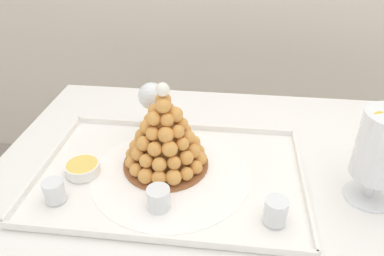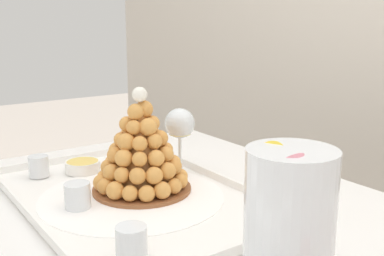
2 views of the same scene
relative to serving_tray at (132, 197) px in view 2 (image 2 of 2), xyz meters
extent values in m
cylinder|color=brown|center=(-0.39, 0.40, -0.40)|extent=(0.04, 0.04, 0.74)
cube|color=brown|center=(0.24, 0.01, -0.02)|extent=(1.37, 0.89, 0.02)
cube|color=white|center=(0.24, 0.01, -0.01)|extent=(1.43, 0.95, 0.00)
cube|color=white|center=(0.24, 0.49, -0.15)|extent=(1.43, 0.01, 0.29)
cube|color=white|center=(-0.48, 0.01, -0.15)|extent=(0.01, 0.95, 0.29)
cube|color=white|center=(0.00, 0.00, 0.00)|extent=(0.66, 0.44, 0.01)
cube|color=white|center=(0.00, -0.22, 0.01)|extent=(0.66, 0.01, 0.02)
cube|color=white|center=(0.00, 0.22, 0.01)|extent=(0.66, 0.01, 0.02)
cube|color=white|center=(-0.33, 0.00, 0.01)|extent=(0.01, 0.44, 0.02)
cube|color=white|center=(0.33, 0.00, 0.01)|extent=(0.01, 0.44, 0.02)
cylinder|color=white|center=(0.00, 0.00, 0.00)|extent=(0.40, 0.40, 0.00)
cylinder|color=brown|center=(-0.02, 0.03, 0.01)|extent=(0.22, 0.22, 0.01)
cone|color=#BB7738|center=(-0.02, 0.03, 0.10)|extent=(0.15, 0.15, 0.19)
sphere|color=gold|center=(0.07, 0.03, 0.03)|extent=(0.04, 0.04, 0.04)
sphere|color=gold|center=(0.06, 0.07, 0.03)|extent=(0.03, 0.03, 0.03)
sphere|color=gold|center=(0.04, 0.10, 0.03)|extent=(0.03, 0.03, 0.03)
sphere|color=#DF9948|center=(0.02, 0.12, 0.03)|extent=(0.03, 0.03, 0.03)
sphere|color=gold|center=(-0.02, 0.12, 0.03)|extent=(0.03, 0.03, 0.03)
sphere|color=#DE9848|center=(-0.05, 0.12, 0.03)|extent=(0.04, 0.04, 0.04)
sphere|color=gold|center=(-0.08, 0.10, 0.03)|extent=(0.03, 0.03, 0.03)
sphere|color=gold|center=(-0.10, 0.07, 0.03)|extent=(0.03, 0.03, 0.03)
sphere|color=#DE9848|center=(-0.11, 0.03, 0.03)|extent=(0.04, 0.04, 0.04)
sphere|color=#DD9747|center=(-0.10, 0.00, 0.03)|extent=(0.03, 0.03, 0.03)
sphere|color=#DD9747|center=(-0.08, -0.03, 0.03)|extent=(0.03, 0.03, 0.03)
sphere|color=gold|center=(-0.05, -0.05, 0.03)|extent=(0.04, 0.04, 0.04)
sphere|color=gold|center=(-0.02, -0.05, 0.03)|extent=(0.04, 0.04, 0.04)
sphere|color=#DD9747|center=(0.02, -0.05, 0.03)|extent=(0.04, 0.04, 0.04)
sphere|color=gold|center=(0.04, -0.03, 0.03)|extent=(0.03, 0.03, 0.03)
sphere|color=gold|center=(0.06, 0.00, 0.03)|extent=(0.04, 0.04, 0.04)
sphere|color=gold|center=(0.05, 0.06, 0.06)|extent=(0.04, 0.04, 0.04)
sphere|color=#D89143|center=(0.03, 0.09, 0.06)|extent=(0.04, 0.04, 0.04)
sphere|color=#DE9848|center=(0.00, 0.11, 0.06)|extent=(0.04, 0.04, 0.04)
sphere|color=#D89143|center=(-0.04, 0.11, 0.06)|extent=(0.04, 0.04, 0.04)
sphere|color=#DF9948|center=(-0.07, 0.09, 0.06)|extent=(0.04, 0.04, 0.04)
sphere|color=gold|center=(-0.09, 0.06, 0.06)|extent=(0.04, 0.04, 0.04)
sphere|color=gold|center=(-0.09, 0.03, 0.06)|extent=(0.04, 0.04, 0.04)
sphere|color=gold|center=(-0.08, -0.01, 0.06)|extent=(0.03, 0.03, 0.03)
sphere|color=#DF9949|center=(-0.05, -0.03, 0.06)|extent=(0.03, 0.03, 0.03)
sphere|color=#DF9A49|center=(-0.02, -0.04, 0.06)|extent=(0.04, 0.04, 0.04)
sphere|color=gold|center=(0.01, -0.03, 0.06)|extent=(0.03, 0.03, 0.03)
sphere|color=gold|center=(0.04, -0.01, 0.06)|extent=(0.04, 0.04, 0.04)
sphere|color=gold|center=(0.05, 0.03, 0.06)|extent=(0.04, 0.04, 0.04)
sphere|color=#DE9948|center=(0.03, 0.07, 0.09)|extent=(0.03, 0.03, 0.03)
sphere|color=gold|center=(0.00, 0.09, 0.09)|extent=(0.03, 0.03, 0.03)
sphere|color=gold|center=(-0.04, 0.09, 0.09)|extent=(0.04, 0.04, 0.04)
sphere|color=#DD9747|center=(-0.07, 0.07, 0.09)|extent=(0.03, 0.03, 0.03)
sphere|color=#D89143|center=(-0.08, 0.03, 0.09)|extent=(0.03, 0.03, 0.03)
sphere|color=#DE9848|center=(-0.06, 0.00, 0.09)|extent=(0.04, 0.04, 0.04)
sphere|color=gold|center=(-0.03, -0.02, 0.09)|extent=(0.04, 0.04, 0.04)
sphere|color=#DE9848|center=(0.00, -0.02, 0.09)|extent=(0.04, 0.04, 0.04)
sphere|color=gold|center=(0.03, 0.00, 0.09)|extent=(0.03, 0.03, 0.03)
sphere|color=#DD9747|center=(0.04, 0.04, 0.09)|extent=(0.04, 0.04, 0.04)
sphere|color=#D99143|center=(0.00, 0.07, 0.12)|extent=(0.04, 0.04, 0.04)
sphere|color=gold|center=(-0.03, 0.08, 0.12)|extent=(0.03, 0.03, 0.03)
sphere|color=gold|center=(-0.06, 0.06, 0.12)|extent=(0.04, 0.04, 0.04)
sphere|color=gold|center=(-0.06, 0.02, 0.12)|extent=(0.04, 0.04, 0.04)
sphere|color=gold|center=(-0.04, 0.00, 0.12)|extent=(0.03, 0.03, 0.03)
sphere|color=gold|center=(-0.01, -0.01, 0.12)|extent=(0.04, 0.04, 0.04)
sphere|color=gold|center=(0.02, 0.01, 0.12)|extent=(0.03, 0.03, 0.03)
sphere|color=gold|center=(0.02, 0.05, 0.12)|extent=(0.03, 0.03, 0.03)
sphere|color=gold|center=(-0.01, 0.06, 0.16)|extent=(0.03, 0.03, 0.03)
sphere|color=gold|center=(-0.04, 0.05, 0.16)|extent=(0.04, 0.04, 0.04)
sphere|color=#DE9747|center=(-0.04, 0.02, 0.16)|extent=(0.03, 0.03, 0.03)
sphere|color=#D89143|center=(-0.01, 0.01, 0.15)|extent=(0.03, 0.03, 0.03)
sphere|color=#DD9747|center=(0.01, 0.04, 0.15)|extent=(0.04, 0.04, 0.04)
sphere|color=#D89143|center=(-0.02, 0.05, 0.19)|extent=(0.04, 0.04, 0.04)
sphere|color=gold|center=(-0.02, 0.02, 0.19)|extent=(0.04, 0.04, 0.04)
sphere|color=white|center=(-0.02, 0.03, 0.22)|extent=(0.03, 0.03, 0.03)
cylinder|color=silver|center=(-0.25, -0.12, 0.03)|extent=(0.05, 0.05, 0.05)
cylinder|color=#F4EAC6|center=(-0.25, -0.12, 0.01)|extent=(0.04, 0.04, 0.02)
cylinder|color=white|center=(-0.25, -0.12, 0.03)|extent=(0.04, 0.04, 0.02)
sphere|color=brown|center=(-0.25, -0.12, 0.04)|extent=(0.01, 0.01, 0.01)
cylinder|color=silver|center=(-0.01, -0.12, 0.03)|extent=(0.05, 0.05, 0.05)
cylinder|color=#F4EAC6|center=(-0.01, -0.12, 0.01)|extent=(0.05, 0.05, 0.02)
cylinder|color=white|center=(-0.01, -0.12, 0.03)|extent=(0.05, 0.05, 0.02)
sphere|color=brown|center=(-0.01, -0.12, 0.04)|extent=(0.01, 0.01, 0.01)
cylinder|color=silver|center=(0.25, -0.13, 0.03)|extent=(0.05, 0.05, 0.06)
cylinder|color=#F4EAC6|center=(0.25, -0.13, 0.02)|extent=(0.05, 0.05, 0.02)
cylinder|color=white|center=(0.25, -0.13, 0.04)|extent=(0.05, 0.05, 0.02)
sphere|color=brown|center=(0.25, -0.14, 0.05)|extent=(0.01, 0.01, 0.01)
cylinder|color=white|center=(-0.22, -0.02, 0.02)|extent=(0.09, 0.09, 0.03)
cylinder|color=#F2CC59|center=(-0.22, -0.02, 0.03)|extent=(0.08, 0.08, 0.00)
cylinder|color=white|center=(0.48, -0.02, 0.14)|extent=(0.12, 0.12, 0.16)
cylinder|color=yellow|center=(0.46, -0.01, 0.08)|extent=(0.05, 0.04, 0.04)
cylinder|color=#D199D8|center=(0.47, -0.03, 0.08)|extent=(0.05, 0.05, 0.04)
cylinder|color=#D199D8|center=(0.49, -0.01, 0.10)|extent=(0.05, 0.05, 0.05)
cylinder|color=#D199D8|center=(0.47, 0.00, 0.10)|extent=(0.06, 0.05, 0.06)
cylinder|color=#F9A54C|center=(0.45, -0.03, 0.10)|extent=(0.05, 0.05, 0.05)
cylinder|color=#72B2E0|center=(0.48, -0.03, 0.10)|extent=(0.06, 0.04, 0.06)
cylinder|color=#E54C47|center=(0.49, 0.00, 0.12)|extent=(0.05, 0.04, 0.03)
cylinder|color=#E54C47|center=(0.45, -0.02, 0.12)|extent=(0.05, 0.05, 0.04)
cylinder|color=brown|center=(0.47, -0.04, 0.12)|extent=(0.05, 0.05, 0.05)
cylinder|color=pink|center=(0.49, -0.03, 0.12)|extent=(0.05, 0.05, 0.04)
cylinder|color=pink|center=(0.47, 0.01, 0.14)|extent=(0.05, 0.04, 0.04)
cylinder|color=#F9A54C|center=(0.45, -0.04, 0.14)|extent=(0.05, 0.04, 0.05)
cylinder|color=yellow|center=(0.50, -0.03, 0.14)|extent=(0.05, 0.04, 0.03)
cylinder|color=brown|center=(0.46, -0.01, 0.16)|extent=(0.05, 0.05, 0.05)
cylinder|color=#9ED860|center=(0.45, -0.04, 0.16)|extent=(0.05, 0.04, 0.04)
cylinder|color=pink|center=(0.49, -0.03, 0.16)|extent=(0.05, 0.04, 0.05)
cylinder|color=#72B2E0|center=(0.49, 0.00, 0.16)|extent=(0.04, 0.04, 0.04)
cylinder|color=#D199D8|center=(0.45, -0.02, 0.18)|extent=(0.04, 0.04, 0.04)
cylinder|color=#F9A54C|center=(0.48, -0.04, 0.18)|extent=(0.04, 0.05, 0.05)
cylinder|color=#F9A54C|center=(0.49, 0.01, 0.18)|extent=(0.04, 0.04, 0.03)
cylinder|color=yellow|center=(0.45, -0.03, 0.21)|extent=(0.05, 0.04, 0.05)
cylinder|color=pink|center=(0.49, -0.04, 0.21)|extent=(0.04, 0.04, 0.04)
cylinder|color=yellow|center=(0.50, 0.00, 0.21)|extent=(0.05, 0.04, 0.03)
cylinder|color=#72B2E0|center=(0.47, 0.00, 0.21)|extent=(0.04, 0.04, 0.04)
cylinder|color=silver|center=(-0.08, 0.18, 0.00)|extent=(0.06, 0.06, 0.00)
cylinder|color=silver|center=(-0.08, 0.18, 0.05)|extent=(0.01, 0.01, 0.10)
sphere|color=silver|center=(-0.08, 0.18, 0.13)|extent=(0.08, 0.08, 0.08)
cylinder|color=#EAE08C|center=(-0.08, 0.18, 0.12)|extent=(0.05, 0.05, 0.04)
camera|label=1|loc=(0.14, -0.72, 0.60)|focal=34.47mm
camera|label=2|loc=(0.86, -0.44, 0.38)|focal=43.70mm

